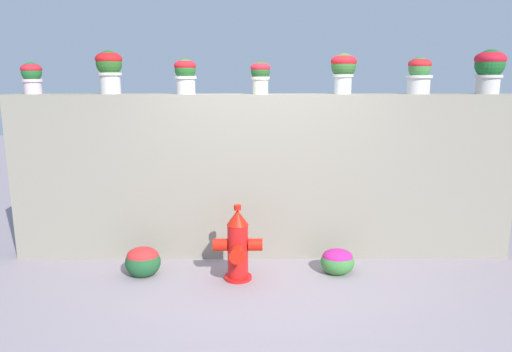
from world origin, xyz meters
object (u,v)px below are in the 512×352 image
Objects in this scene: potted_plant_0 at (32,75)px; flower_bush_right at (143,260)px; potted_plant_6 at (490,67)px; potted_plant_2 at (185,73)px; potted_plant_1 at (109,67)px; potted_plant_5 at (419,73)px; potted_plant_3 at (260,74)px; fire_hydrant at (238,247)px; flower_bush_left at (338,260)px; potted_plant_4 at (344,68)px.

potted_plant_0 reaches higher than flower_bush_right.
potted_plant_2 is at bearing -179.14° from potted_plant_6.
potted_plant_1 is 1.17× the size of potted_plant_5.
potted_plant_1 reaches higher than potted_plant_3.
potted_plant_5 is at bearing -178.66° from potted_plant_6.
fire_hydrant is 1.10m from flower_bush_left.
potted_plant_0 is 0.71× the size of potted_plant_6.
potted_plant_0 is 2.52m from potted_plant_3.
fire_hydrant reaches higher than flower_bush_right.
potted_plant_6 is at bearing 1.04° from potted_plant_4.
potted_plant_2 is 3.36m from potted_plant_6.
potted_plant_6 is 2.72m from flower_bush_left.
potted_plant_2 is 2.07m from flower_bush_right.
potted_plant_6 is 3.40m from fire_hydrant.
flower_bush_right is (-0.43, -0.57, -1.95)m from potted_plant_2.
potted_plant_1 is 1.23× the size of potted_plant_2.
potted_plant_1 is 1.30× the size of flower_bush_left.
potted_plant_3 is 2.54m from potted_plant_6.
potted_plant_6 reaches higher than flower_bush_left.
flower_bush_left is (3.35, -0.56, -1.95)m from potted_plant_0.
fire_hydrant is at bearing -109.89° from potted_plant_3.
flower_bush_right is at bearing -168.69° from potted_plant_5.
potted_plant_3 is 0.94× the size of flower_bush_right.
potted_plant_1 is at bearing 179.26° from potted_plant_4.
potted_plant_5 is (4.28, -0.00, 0.02)m from potted_plant_0.
potted_plant_5 is 3.64m from flower_bush_right.
potted_plant_2 is 0.95× the size of potted_plant_5.
flower_bush_right is (1.26, -0.61, -1.92)m from potted_plant_0.
fire_hydrant is at bearing -6.22° from flower_bush_right.
potted_plant_1 is 4.21m from potted_plant_6.
flower_bush_right is (-3.01, -0.60, -1.95)m from potted_plant_5.
potted_plant_4 is 1.18× the size of flower_bush_right.
potted_plant_0 is 0.78× the size of potted_plant_4.
fire_hydrant is (-1.16, -0.70, -1.81)m from potted_plant_4.
potted_plant_4 reaches higher than fire_hydrant.
flower_bush_right is (-2.17, -0.59, -2.00)m from potted_plant_4.
potted_plant_1 is 3.43m from potted_plant_5.
potted_plant_0 is at bearing 162.53° from fire_hydrant.
potted_plant_5 is 0.50× the size of fire_hydrant.
flower_bush_left is (1.07, 0.16, -0.22)m from fire_hydrant.
potted_plant_0 is 0.86m from potted_plant_1.
potted_plant_1 is 0.59× the size of fire_hydrant.
flower_bush_left is at bearing 1.29° from flower_bush_right.
potted_plant_2 is 1.08× the size of potted_plant_3.
potted_plant_6 reaches higher than potted_plant_3.
potted_plant_5 is 1.07× the size of flower_bush_right.
potted_plant_1 is 1.07× the size of potted_plant_4.
flower_bush_right is (-1.02, 0.11, -0.19)m from fire_hydrant.
potted_plant_3 is 0.80× the size of potted_plant_4.
potted_plant_1 is at bearing 177.59° from potted_plant_3.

